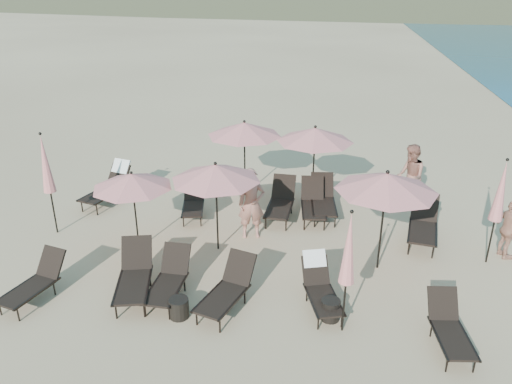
% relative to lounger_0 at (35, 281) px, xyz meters
% --- Properties ---
extents(ground, '(800.00, 800.00, 0.00)m').
position_rel_lounger_0_xyz_m(ground, '(5.34, 0.45, -0.43)').
color(ground, '#D6BA8C').
rests_on(ground, ground).
extents(lounger_0, '(0.97, 1.68, 0.91)m').
position_rel_lounger_0_xyz_m(lounger_0, '(0.00, 0.00, 0.00)').
color(lounger_0, black).
rests_on(lounger_0, ground).
extents(lounger_1, '(1.10, 1.90, 1.03)m').
position_rel_lounger_0_xyz_m(lounger_1, '(2.03, 0.50, 0.06)').
color(lounger_1, black).
rests_on(lounger_1, ground).
extents(lounger_2, '(0.65, 1.64, 0.94)m').
position_rel_lounger_0_xyz_m(lounger_2, '(2.79, 0.53, 0.01)').
color(lounger_2, black).
rests_on(lounger_2, ground).
extents(lounger_3, '(1.11, 1.80, 0.97)m').
position_rel_lounger_0_xyz_m(lounger_3, '(4.11, 0.36, 0.03)').
color(lounger_3, black).
rests_on(lounger_3, ground).
extents(lounger_4, '(1.01, 1.66, 0.97)m').
position_rel_lounger_0_xyz_m(lounger_4, '(5.99, 0.76, 0.04)').
color(lounger_4, black).
rests_on(lounger_4, ground).
extents(lounger_5, '(0.76, 1.57, 0.87)m').
position_rel_lounger_0_xyz_m(lounger_5, '(8.42, -0.14, -0.02)').
color(lounger_5, black).
rests_on(lounger_5, ground).
extents(lounger_6, '(1.13, 1.95, 1.15)m').
position_rel_lounger_0_xyz_m(lounger_6, '(-0.59, 5.04, 0.12)').
color(lounger_6, black).
rests_on(lounger_6, ground).
extents(lounger_7, '(0.89, 1.66, 0.98)m').
position_rel_lounger_0_xyz_m(lounger_7, '(2.18, 4.59, 0.05)').
color(lounger_7, black).
rests_on(lounger_7, ground).
extents(lounger_8, '(0.75, 1.81, 1.03)m').
position_rel_lounger_0_xyz_m(lounger_8, '(4.70, 4.80, 0.06)').
color(lounger_8, black).
rests_on(lounger_8, ground).
extents(lounger_9, '(0.84, 1.79, 1.00)m').
position_rel_lounger_0_xyz_m(lounger_9, '(5.62, 4.92, 0.04)').
color(lounger_9, black).
rests_on(lounger_9, ground).
extents(lounger_10, '(0.86, 1.84, 1.02)m').
position_rel_lounger_0_xyz_m(lounger_10, '(5.89, 5.17, 0.05)').
color(lounger_10, black).
rests_on(lounger_10, ground).
extents(lounger_11, '(0.98, 1.91, 1.05)m').
position_rel_lounger_0_xyz_m(lounger_11, '(8.52, 3.98, 0.07)').
color(lounger_11, black).
rests_on(lounger_11, ground).
extents(umbrella_open_0, '(1.96, 1.96, 2.11)m').
position_rel_lounger_0_xyz_m(umbrella_open_0, '(1.35, 2.40, 1.44)').
color(umbrella_open_0, black).
rests_on(umbrella_open_0, ground).
extents(umbrella_open_1, '(2.19, 2.19, 2.35)m').
position_rel_lounger_0_xyz_m(umbrella_open_1, '(3.35, 2.71, 1.66)').
color(umbrella_open_1, black).
rests_on(umbrella_open_1, ground).
extents(umbrella_open_2, '(2.31, 2.31, 2.48)m').
position_rel_lounger_0_xyz_m(umbrella_open_2, '(7.30, 2.44, 1.77)').
color(umbrella_open_2, black).
rests_on(umbrella_open_2, ground).
extents(umbrella_open_3, '(2.27, 2.27, 2.44)m').
position_rel_lounger_0_xyz_m(umbrella_open_3, '(3.40, 6.21, 1.73)').
color(umbrella_open_3, black).
rests_on(umbrella_open_3, ground).
extents(umbrella_open_4, '(2.27, 2.27, 2.44)m').
position_rel_lounger_0_xyz_m(umbrella_open_4, '(5.54, 5.95, 1.74)').
color(umbrella_open_4, black).
rests_on(umbrella_open_4, ground).
extents(umbrella_closed_0, '(0.31, 0.31, 2.61)m').
position_rel_lounger_0_xyz_m(umbrella_closed_0, '(6.47, -0.02, 1.39)').
color(umbrella_closed_0, black).
rests_on(umbrella_closed_0, ground).
extents(umbrella_closed_1, '(0.31, 0.31, 2.67)m').
position_rel_lounger_0_xyz_m(umbrella_closed_1, '(9.93, 3.11, 1.44)').
color(umbrella_closed_1, black).
rests_on(umbrella_closed_1, ground).
extents(umbrella_closed_2, '(0.33, 0.33, 2.82)m').
position_rel_lounger_0_xyz_m(umbrella_closed_2, '(-1.17, 2.88, 1.53)').
color(umbrella_closed_2, black).
rests_on(umbrella_closed_2, ground).
extents(side_table_0, '(0.41, 0.41, 0.42)m').
position_rel_lounger_0_xyz_m(side_table_0, '(3.20, -0.12, -0.22)').
color(side_table_0, black).
rests_on(side_table_0, ground).
extents(side_table_1, '(0.39, 0.39, 0.44)m').
position_rel_lounger_0_xyz_m(side_table_1, '(6.23, 0.30, -0.20)').
color(side_table_1, black).
rests_on(side_table_1, ground).
extents(beachgoer_a, '(0.79, 0.62, 1.90)m').
position_rel_lounger_0_xyz_m(beachgoer_a, '(4.07, 3.51, 0.53)').
color(beachgoer_a, '#B47362').
rests_on(beachgoer_a, ground).
extents(beachgoer_b, '(0.82, 1.00, 1.92)m').
position_rel_lounger_0_xyz_m(beachgoer_b, '(8.38, 6.15, 0.54)').
color(beachgoer_b, '#A66956').
rests_on(beachgoer_b, ground).
extents(beachgoer_c, '(0.60, 0.96, 1.52)m').
position_rel_lounger_0_xyz_m(beachgoer_c, '(10.41, 3.44, 0.34)').
color(beachgoer_c, tan).
rests_on(beachgoer_c, ground).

